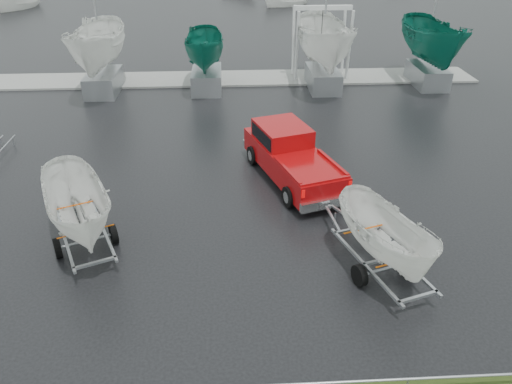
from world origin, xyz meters
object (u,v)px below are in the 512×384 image
trailer_hitched (391,198)px  boat_hoist (322,32)px  pickup_truck (289,153)px  trailer_parked (70,164)px

trailer_hitched → boat_hoist: size_ratio=1.07×
pickup_truck → trailer_hitched: (1.87, -5.92, 1.46)m
trailer_parked → boat_hoist: (9.79, 16.62, -0.07)m
pickup_truck → boat_hoist: size_ratio=1.40×
pickup_truck → trailer_parked: 7.95m
trailer_hitched → boat_hoist: bearing=68.2°
pickup_truck → trailer_parked: bearing=-165.3°
pickup_truck → trailer_hitched: bearing=-90.0°
trailer_parked → trailer_hitched: bearing=-35.4°
trailer_hitched → trailer_parked: 8.61m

